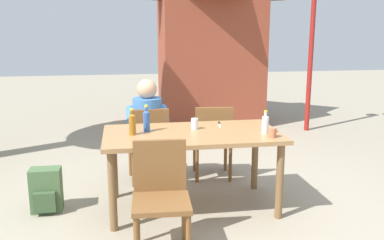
{
  "coord_description": "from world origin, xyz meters",
  "views": [
    {
      "loc": [
        -0.63,
        -3.83,
        1.74
      ],
      "look_at": [
        0.0,
        0.0,
        0.88
      ],
      "focal_mm": 39.48,
      "sensor_mm": 36.0,
      "label": 1
    }
  ],
  "objects_px": {
    "chair_far_left": "(149,141)",
    "cup_glass": "(195,124)",
    "brick_kiosk": "(209,43)",
    "lamp_post": "(313,13)",
    "dining_table": "(192,142)",
    "table_knife": "(219,124)",
    "chair_near_left": "(161,191)",
    "backpack_by_near_side": "(46,191)",
    "person_in_white_shirt": "(147,124)",
    "chair_far_right": "(213,138)",
    "cup_terracotta": "(272,133)",
    "bottle_amber": "(132,123)",
    "bottle_clear": "(265,124)",
    "bottle_blue": "(147,120)"
  },
  "relations": [
    {
      "from": "bottle_blue",
      "to": "cup_terracotta",
      "type": "xyz_separation_m",
      "value": [
        1.11,
        -0.41,
        -0.07
      ]
    },
    {
      "from": "chair_near_left",
      "to": "cup_glass",
      "type": "relative_size",
      "value": 8.07
    },
    {
      "from": "bottle_amber",
      "to": "lamp_post",
      "type": "bearing_deg",
      "value": 42.91
    },
    {
      "from": "chair_near_left",
      "to": "bottle_amber",
      "type": "height_order",
      "value": "bottle_amber"
    },
    {
      "from": "chair_far_right",
      "to": "backpack_by_near_side",
      "type": "height_order",
      "value": "chair_far_right"
    },
    {
      "from": "backpack_by_near_side",
      "to": "cup_terracotta",
      "type": "bearing_deg",
      "value": -11.65
    },
    {
      "from": "chair_far_left",
      "to": "person_in_white_shirt",
      "type": "height_order",
      "value": "person_in_white_shirt"
    },
    {
      "from": "chair_near_left",
      "to": "backpack_by_near_side",
      "type": "bearing_deg",
      "value": 139.25
    },
    {
      "from": "chair_far_right",
      "to": "cup_glass",
      "type": "bearing_deg",
      "value": -117.02
    },
    {
      "from": "table_knife",
      "to": "brick_kiosk",
      "type": "bearing_deg",
      "value": 80.15
    },
    {
      "from": "person_in_white_shirt",
      "to": "table_knife",
      "type": "bearing_deg",
      "value": -40.14
    },
    {
      "from": "table_knife",
      "to": "backpack_by_near_side",
      "type": "bearing_deg",
      "value": -175.49
    },
    {
      "from": "person_in_white_shirt",
      "to": "bottle_amber",
      "type": "distance_m",
      "value": 0.9
    },
    {
      "from": "chair_far_left",
      "to": "cup_glass",
      "type": "distance_m",
      "value": 0.82
    },
    {
      "from": "person_in_white_shirt",
      "to": "table_knife",
      "type": "xyz_separation_m",
      "value": [
        0.7,
        -0.59,
        0.11
      ]
    },
    {
      "from": "table_knife",
      "to": "cup_glass",
      "type": "bearing_deg",
      "value": -152.68
    },
    {
      "from": "chair_near_left",
      "to": "backpack_by_near_side",
      "type": "distance_m",
      "value": 1.38
    },
    {
      "from": "person_in_white_shirt",
      "to": "chair_far_left",
      "type": "bearing_deg",
      "value": -87.0
    },
    {
      "from": "backpack_by_near_side",
      "to": "bottle_clear",
      "type": "bearing_deg",
      "value": -7.95
    },
    {
      "from": "person_in_white_shirt",
      "to": "lamp_post",
      "type": "relative_size",
      "value": 0.43
    },
    {
      "from": "cup_glass",
      "to": "cup_terracotta",
      "type": "relative_size",
      "value": 1.22
    },
    {
      "from": "backpack_by_near_side",
      "to": "table_knife",
      "type": "bearing_deg",
      "value": 4.51
    },
    {
      "from": "chair_near_left",
      "to": "table_knife",
      "type": "bearing_deg",
      "value": 55.54
    },
    {
      "from": "chair_far_left",
      "to": "brick_kiosk",
      "type": "xyz_separation_m",
      "value": [
        1.31,
        3.04,
        0.96
      ]
    },
    {
      "from": "brick_kiosk",
      "to": "person_in_white_shirt",
      "type": "bearing_deg",
      "value": -114.15
    },
    {
      "from": "chair_near_left",
      "to": "person_in_white_shirt",
      "type": "xyz_separation_m",
      "value": [
        -0.0,
        1.61,
        0.17
      ]
    },
    {
      "from": "dining_table",
      "to": "bottle_clear",
      "type": "xyz_separation_m",
      "value": [
        0.67,
        -0.16,
        0.19
      ]
    },
    {
      "from": "table_knife",
      "to": "backpack_by_near_side",
      "type": "height_order",
      "value": "table_knife"
    },
    {
      "from": "table_knife",
      "to": "brick_kiosk",
      "type": "xyz_separation_m",
      "value": [
        0.61,
        3.52,
        0.68
      ]
    },
    {
      "from": "cup_glass",
      "to": "table_knife",
      "type": "relative_size",
      "value": 0.45
    },
    {
      "from": "chair_near_left",
      "to": "chair_far_right",
      "type": "height_order",
      "value": "same"
    },
    {
      "from": "chair_far_left",
      "to": "dining_table",
      "type": "bearing_deg",
      "value": -63.83
    },
    {
      "from": "cup_glass",
      "to": "bottle_blue",
      "type": "bearing_deg",
      "value": -178.45
    },
    {
      "from": "chair_far_left",
      "to": "cup_glass",
      "type": "height_order",
      "value": "chair_far_left"
    },
    {
      "from": "person_in_white_shirt",
      "to": "chair_far_right",
      "type": "bearing_deg",
      "value": -8.37
    },
    {
      "from": "dining_table",
      "to": "table_knife",
      "type": "xyz_separation_m",
      "value": [
        0.33,
        0.27,
        0.1
      ]
    },
    {
      "from": "chair_near_left",
      "to": "brick_kiosk",
      "type": "bearing_deg",
      "value": 73.91
    },
    {
      "from": "person_in_white_shirt",
      "to": "bottle_amber",
      "type": "height_order",
      "value": "person_in_white_shirt"
    },
    {
      "from": "bottle_amber",
      "to": "bottle_blue",
      "type": "relative_size",
      "value": 0.98
    },
    {
      "from": "bottle_clear",
      "to": "lamp_post",
      "type": "relative_size",
      "value": 0.08
    },
    {
      "from": "dining_table",
      "to": "chair_near_left",
      "type": "xyz_separation_m",
      "value": [
        -0.37,
        -0.75,
        -0.18
      ]
    },
    {
      "from": "chair_far_left",
      "to": "brick_kiosk",
      "type": "distance_m",
      "value": 3.44
    },
    {
      "from": "chair_far_left",
      "to": "lamp_post",
      "type": "height_order",
      "value": "lamp_post"
    },
    {
      "from": "person_in_white_shirt",
      "to": "cup_terracotta",
      "type": "xyz_separation_m",
      "value": [
        1.06,
        -1.16,
        0.15
      ]
    },
    {
      "from": "cup_glass",
      "to": "backpack_by_near_side",
      "type": "bearing_deg",
      "value": 179.6
    },
    {
      "from": "chair_near_left",
      "to": "backpack_by_near_side",
      "type": "xyz_separation_m",
      "value": [
        -1.02,
        0.88,
        -0.28
      ]
    },
    {
      "from": "dining_table",
      "to": "bottle_clear",
      "type": "distance_m",
      "value": 0.71
    },
    {
      "from": "dining_table",
      "to": "chair_far_left",
      "type": "height_order",
      "value": "chair_far_left"
    },
    {
      "from": "bottle_clear",
      "to": "cup_terracotta",
      "type": "bearing_deg",
      "value": -81.6
    },
    {
      "from": "lamp_post",
      "to": "cup_glass",
      "type": "bearing_deg",
      "value": -131.95
    }
  ]
}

